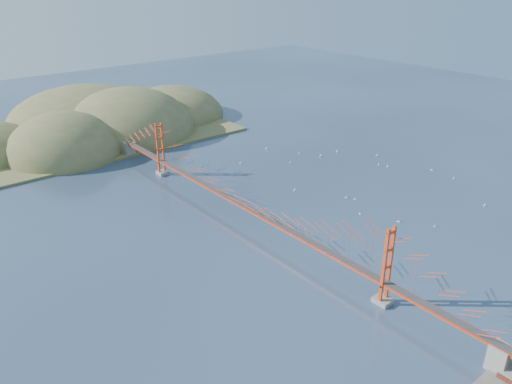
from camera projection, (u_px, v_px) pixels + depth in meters
ground at (246, 223)px, 89.28m from camera, size 320.00×320.00×0.00m
bridge at (245, 187)px, 86.52m from camera, size 2.20×94.40×12.00m
far_headlands at (100, 132)px, 138.84m from camera, size 84.00×58.00×25.00m
sailboat_7 at (266, 149)px, 125.38m from camera, size 0.62×0.54×0.70m
sailboat_9 at (388, 166)px, 114.47m from camera, size 0.65×0.65×0.70m
sailboat_15 at (299, 153)px, 122.63m from camera, size 0.55×0.55×0.59m
sailboat_3 at (294, 190)px, 102.25m from camera, size 0.59×0.59×0.66m
sailboat_1 at (346, 197)px, 98.92m from camera, size 0.71×0.71×0.74m
sailboat_17 at (320, 156)px, 120.48m from camera, size 0.60×0.51×0.68m
sailboat_11 at (377, 155)px, 120.96m from camera, size 0.53×0.51×0.60m
sailboat_6 at (435, 226)px, 88.08m from camera, size 0.53×0.53×0.56m
sailboat_14 at (355, 199)px, 98.24m from camera, size 0.54×0.54×0.61m
sailboat_4 at (379, 165)px, 115.32m from camera, size 0.71×0.71×0.74m
sailboat_5 at (432, 170)px, 112.49m from camera, size 0.55×0.60×0.67m
sailboat_8 at (337, 151)px, 123.56m from camera, size 0.61×0.61×0.69m
sailboat_12 at (240, 163)px, 116.15m from camera, size 0.53×0.49×0.60m
sailboat_0 at (360, 214)px, 92.46m from camera, size 0.53×0.54×0.61m
sailboat_10 at (398, 221)px, 89.70m from camera, size 0.60×0.64×0.71m
sailboat_16 at (290, 163)px, 116.45m from camera, size 0.52×0.52×0.57m
sailboat_2 at (485, 205)px, 95.59m from camera, size 0.53×0.51×0.60m
sailboat_13 at (454, 178)px, 107.85m from camera, size 0.57×0.57×0.60m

